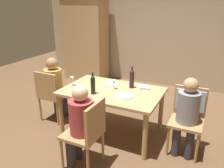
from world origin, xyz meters
TOP-DOWN VIEW (x-y plane):
  - ground_plane at (0.00, 0.00)m, footprint 10.00×10.00m
  - rear_room_partition at (0.00, 2.68)m, footprint 6.40×0.12m
  - armoire_cabinet at (-1.85, 2.23)m, footprint 1.18×0.62m
  - dining_table at (0.00, 0.00)m, footprint 1.51×0.97m
  - chair_left_end at (-1.13, -0.09)m, footprint 0.44×0.44m
  - chair_near at (0.09, -0.86)m, footprint 0.44×0.44m
  - chair_right_end at (1.13, 0.12)m, footprint 0.44×0.46m
  - person_woman_host at (-1.13, 0.03)m, footprint 0.31×0.35m
  - person_man_bearded at (-0.03, -0.86)m, footprint 0.34×0.30m
  - person_man_guest at (1.13, -0.03)m, footprint 0.29×0.34m
  - wine_bottle_tall_green at (0.23, 0.23)m, footprint 0.07×0.07m
  - wine_bottle_dark_red at (-0.19, -0.25)m, footprint 0.07×0.07m
  - wine_glass_near_left at (0.01, 0.06)m, footprint 0.07×0.07m
  - wine_glass_centre at (-0.66, -0.10)m, footprint 0.07×0.07m
  - dinner_plate_host at (0.27, -0.14)m, footprint 0.26×0.26m
  - dinner_plate_guest_left at (-0.12, 0.24)m, footprint 0.26×0.26m
  - folded_napkin at (0.43, 0.28)m, footprint 0.19×0.16m

SIDE VIEW (x-z plane):
  - ground_plane at x=0.00m, z-range 0.00..0.00m
  - chair_left_end at x=-1.13m, z-range 0.07..0.99m
  - chair_near at x=0.09m, z-range 0.07..0.99m
  - chair_right_end at x=1.13m, z-range 0.13..1.05m
  - person_man_guest at x=1.13m, z-range 0.09..1.20m
  - person_man_bearded at x=-0.03m, z-range 0.09..1.20m
  - dining_table at x=0.00m, z-range 0.28..1.03m
  - person_woman_host at x=-1.13m, z-range 0.09..1.22m
  - dinner_plate_host at x=0.27m, z-range 0.75..0.76m
  - dinner_plate_guest_left at x=-0.12m, z-range 0.75..0.76m
  - folded_napkin at x=0.43m, z-range 0.75..0.78m
  - wine_glass_near_left at x=0.01m, z-range 0.78..0.93m
  - wine_glass_centre at x=-0.66m, z-range 0.78..0.93m
  - wine_bottle_dark_red at x=-0.19m, z-range 0.73..1.05m
  - wine_bottle_tall_green at x=0.23m, z-range 0.73..1.07m
  - armoire_cabinet at x=-1.85m, z-range 0.01..2.19m
  - rear_room_partition at x=0.00m, z-range 0.00..2.70m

